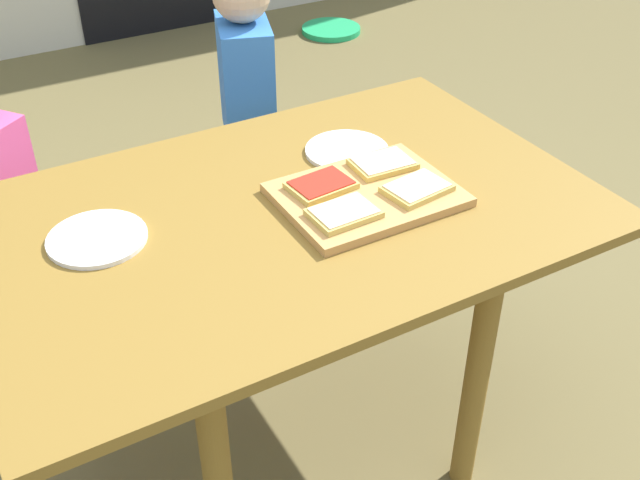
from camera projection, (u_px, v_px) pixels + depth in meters
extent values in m
plane|color=brown|center=(291.00, 439.00, 2.03)|extent=(16.00, 16.00, 0.00)
cube|color=olive|center=(284.00, 215.00, 1.62)|extent=(1.30, 0.83, 0.03)
cylinder|color=olive|center=(477.00, 377.00, 1.73)|extent=(0.06, 0.06, 0.69)
cylinder|color=olive|center=(118.00, 309.00, 1.92)|extent=(0.06, 0.06, 0.69)
cylinder|color=olive|center=(335.00, 237.00, 2.17)|extent=(0.06, 0.06, 0.69)
cube|color=tan|center=(367.00, 195.00, 1.64)|extent=(0.37, 0.28, 0.02)
cube|color=#D1B355|center=(417.00, 189.00, 1.63)|extent=(0.15, 0.11, 0.01)
cube|color=beige|center=(417.00, 185.00, 1.63)|extent=(0.13, 0.10, 0.00)
cube|color=#D1B355|center=(321.00, 186.00, 1.64)|extent=(0.14, 0.11, 0.01)
cube|color=red|center=(321.00, 182.00, 1.64)|extent=(0.13, 0.10, 0.00)
cube|color=#D1B355|center=(383.00, 164.00, 1.72)|extent=(0.14, 0.10, 0.01)
cube|color=beige|center=(383.00, 161.00, 1.71)|extent=(0.12, 0.09, 0.00)
cube|color=#D1B355|center=(344.00, 213.00, 1.55)|extent=(0.14, 0.10, 0.01)
cube|color=beige|center=(344.00, 210.00, 1.55)|extent=(0.12, 0.09, 0.00)
cylinder|color=white|center=(97.00, 238.00, 1.52)|extent=(0.20, 0.20, 0.01)
cylinder|color=silver|center=(347.00, 151.00, 1.81)|extent=(0.20, 0.20, 0.01)
cylinder|color=navy|center=(37.00, 302.00, 2.16)|extent=(0.09, 0.09, 0.42)
cylinder|color=#3D3736|center=(251.00, 195.00, 2.52)|extent=(0.09, 0.09, 0.52)
cylinder|color=#3D3736|center=(256.00, 219.00, 2.40)|extent=(0.09, 0.09, 0.52)
cube|color=blue|center=(246.00, 80.00, 2.21)|extent=(0.21, 0.27, 0.34)
cylinder|color=#21B164|center=(331.00, 30.00, 4.42)|extent=(0.33, 0.33, 0.03)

